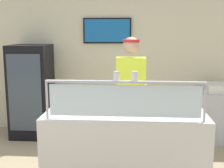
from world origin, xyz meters
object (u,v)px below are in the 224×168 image
(pizza_tray, at_px, (140,110))
(drink_fridge, at_px, (32,91))
(parmesan_shaker, at_px, (116,77))
(pepper_flake_shaker, at_px, (135,77))
(pizza_server, at_px, (139,109))
(pizza_box_stack, at_px, (219,88))
(worker_figure, at_px, (131,95))

(pizza_tray, distance_m, drink_fridge, 2.55)
(parmesan_shaker, bearing_deg, pepper_flake_shaker, 0.00)
(pizza_server, height_order, pizza_box_stack, pizza_server)
(pizza_tray, height_order, worker_figure, worker_figure)
(parmesan_shaker, bearing_deg, pizza_server, 54.60)
(drink_fridge, xyz_separation_m, pizza_box_stack, (3.17, -0.04, 0.11))
(worker_figure, relative_size, drink_fridge, 1.10)
(worker_figure, height_order, pizza_box_stack, worker_figure)
(pizza_server, bearing_deg, pizza_box_stack, 67.13)
(pizza_tray, relative_size, drink_fridge, 0.26)
(pizza_server, bearing_deg, parmesan_shaker, -110.39)
(pizza_server, distance_m, parmesan_shaker, 0.57)
(pizza_server, distance_m, worker_figure, 0.62)
(parmesan_shaker, xyz_separation_m, pizza_box_stack, (1.58, 2.06, -0.49))
(pizza_server, relative_size, drink_fridge, 0.18)
(pepper_flake_shaker, bearing_deg, drink_fridge, 130.18)
(pizza_server, height_order, worker_figure, worker_figure)
(pizza_tray, bearing_deg, pepper_flake_shaker, -100.96)
(pizza_tray, bearing_deg, pizza_box_stack, 52.07)
(drink_fridge, bearing_deg, pepper_flake_shaker, -49.82)
(parmesan_shaker, height_order, worker_figure, worker_figure)
(parmesan_shaker, distance_m, pizza_box_stack, 2.64)
(pizza_server, relative_size, pizza_box_stack, 0.58)
(pepper_flake_shaker, relative_size, pizza_box_stack, 0.20)
(pizza_server, distance_m, drink_fridge, 2.55)
(pizza_server, bearing_deg, pepper_flake_shaker, -84.30)
(pizza_tray, relative_size, pepper_flake_shaker, 4.34)
(pepper_flake_shaker, height_order, pizza_box_stack, pepper_flake_shaker)
(pizza_tray, xyz_separation_m, worker_figure, (-0.11, 0.59, 0.04))
(parmesan_shaker, xyz_separation_m, pepper_flake_shaker, (0.18, 0.00, 0.00))
(pizza_tray, distance_m, pepper_flake_shaker, 0.56)
(drink_fridge, distance_m, pizza_box_stack, 3.17)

